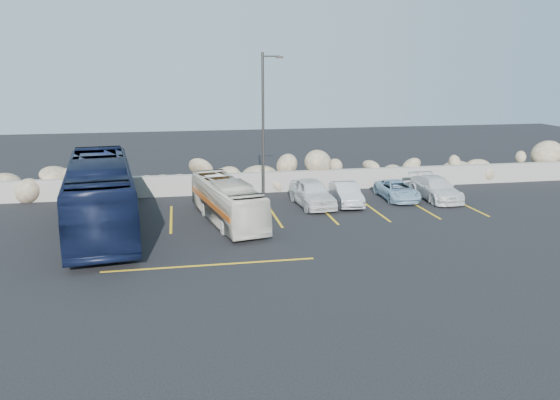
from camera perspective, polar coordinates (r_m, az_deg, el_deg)
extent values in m
plane|color=black|center=(20.75, -4.48, -6.81)|extent=(90.00, 90.00, 0.00)
cube|color=gray|center=(32.10, -6.84, 1.67)|extent=(60.00, 0.40, 1.20)
cube|color=gold|center=(27.32, -11.31, -1.94)|extent=(0.12, 5.00, 0.01)
cube|color=gold|center=(27.70, -0.71, -1.45)|extent=(0.12, 5.00, 0.01)
cube|color=gold|center=(28.27, 4.69, -1.18)|extent=(0.12, 5.00, 0.01)
cube|color=gold|center=(29.05, 9.64, -0.92)|extent=(0.12, 5.00, 0.01)
cube|color=gold|center=(30.03, 14.31, -0.67)|extent=(0.12, 5.00, 0.01)
cube|color=gold|center=(31.21, 18.65, -0.44)|extent=(0.12, 5.00, 0.01)
cube|color=gold|center=(20.87, -7.29, -6.74)|extent=(8.00, 0.12, 0.01)
cylinder|color=#32302D|center=(29.36, -1.78, 7.36)|extent=(0.14, 0.14, 8.00)
cylinder|color=#32302D|center=(29.25, -0.93, 14.80)|extent=(0.90, 0.08, 0.08)
cube|color=#32302D|center=(29.33, -0.04, 14.70)|extent=(0.35, 0.18, 0.12)
imported|color=silver|center=(26.14, -5.54, -0.12)|extent=(3.18, 7.61, 2.06)
imported|color=black|center=(26.06, -18.27, 0.55)|extent=(4.18, 11.95, 3.26)
imported|color=silver|center=(29.17, 3.38, 0.76)|extent=(2.01, 4.33, 1.43)
imported|color=silver|center=(29.65, 6.92, 0.64)|extent=(1.51, 3.67, 1.18)
imported|color=silver|center=(31.85, 15.96, 1.18)|extent=(1.76, 4.30, 1.24)
imported|color=#8FB2CB|center=(31.32, 12.16, 1.00)|extent=(1.82, 3.77, 1.03)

